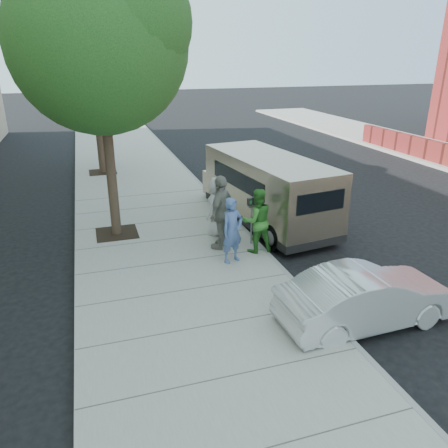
{
  "coord_description": "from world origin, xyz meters",
  "views": [
    {
      "loc": [
        -2.89,
        -10.02,
        5.13
      ],
      "look_at": [
        0.24,
        -0.17,
        1.1
      ],
      "focal_mm": 35.0,
      "sensor_mm": 36.0,
      "label": 1
    }
  ],
  "objects": [
    {
      "name": "tree_near",
      "position": [
        -2.25,
        2.4,
        5.55
      ],
      "size": [
        4.62,
        4.6,
        7.53
      ],
      "color": "black",
      "rests_on": "sidewalk"
    },
    {
      "name": "person_gray_shirt",
      "position": [
        0.55,
        1.43,
        1.02
      ],
      "size": [
        1.0,
        0.97,
        1.73
      ],
      "primitive_type": "imported",
      "rotation": [
        0.0,
        0.0,
        3.86
      ],
      "color": "#B4B4B6",
      "rests_on": "sidewalk"
    },
    {
      "name": "person_officer",
      "position": [
        0.38,
        -0.42,
        1.0
      ],
      "size": [
        0.72,
        0.6,
        1.7
      ],
      "primitive_type": "imported",
      "rotation": [
        0.0,
        0.0,
        0.37
      ],
      "color": "#465F95",
      "rests_on": "sidewalk"
    },
    {
      "name": "curb_face",
      "position": [
        1.44,
        0.0,
        0.07
      ],
      "size": [
        0.12,
        60.0,
        0.16
      ],
      "primitive_type": "cube",
      "color": "gray",
      "rests_on": "ground"
    },
    {
      "name": "tree_far",
      "position": [
        -2.25,
        10.0,
        4.88
      ],
      "size": [
        3.92,
        3.8,
        6.49
      ],
      "color": "black",
      "rests_on": "sidewalk"
    },
    {
      "name": "sedan",
      "position": [
        2.12,
        -3.66,
        0.6
      ],
      "size": [
        3.7,
        1.41,
        1.21
      ],
      "primitive_type": "imported",
      "rotation": [
        0.0,
        0.0,
        1.61
      ],
      "color": "silver",
      "rests_on": "ground"
    },
    {
      "name": "parking_meter",
      "position": [
        1.25,
        0.5,
        1.13
      ],
      "size": [
        0.29,
        0.18,
        1.35
      ],
      "rotation": [
        0.0,
        0.0,
        0.31
      ],
      "color": "gray",
      "rests_on": "sidewalk"
    },
    {
      "name": "person_striped_polo",
      "position": [
        0.38,
        0.51,
        1.17
      ],
      "size": [
        1.17,
        1.22,
        2.03
      ],
      "primitive_type": "imported",
      "rotation": [
        0.0,
        0.0,
        3.98
      ],
      "color": "gray",
      "rests_on": "sidewalk"
    },
    {
      "name": "person_green_shirt",
      "position": [
        1.2,
        -0.02,
        1.03
      ],
      "size": [
        0.86,
        0.67,
        1.75
      ],
      "primitive_type": "imported",
      "rotation": [
        0.0,
        0.0,
        3.13
      ],
      "color": "#327A28",
      "rests_on": "sidewalk"
    },
    {
      "name": "ground",
      "position": [
        0.0,
        0.0,
        0.0
      ],
      "size": [
        120.0,
        120.0,
        0.0
      ],
      "primitive_type": "plane",
      "color": "black",
      "rests_on": "ground"
    },
    {
      "name": "sidewalk",
      "position": [
        -1.0,
        0.0,
        0.07
      ],
      "size": [
        5.0,
        60.0,
        0.15
      ],
      "primitive_type": "cube",
      "color": "gray",
      "rests_on": "ground"
    },
    {
      "name": "van",
      "position": [
        2.42,
        2.27,
        1.16
      ],
      "size": [
        2.67,
        6.08,
        2.18
      ],
      "rotation": [
        0.0,
        0.0,
        0.13
      ],
      "color": "tan",
      "rests_on": "ground"
    }
  ]
}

